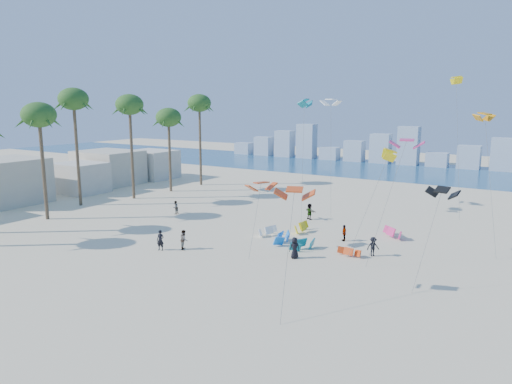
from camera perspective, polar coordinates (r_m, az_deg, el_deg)
The scene contains 10 objects.
ground at distance 37.95m, azimuth -17.15°, elevation -10.07°, with size 220.00×220.00×0.00m, color beige.
ocean at distance 99.60m, azimuth 15.81°, elevation 2.67°, with size 220.00×220.00×0.00m, color navy.
kitesurfer_near at distance 43.61m, azimuth -11.60°, elevation -5.79°, with size 0.69×0.45×1.88m, color black.
kitesurfer_mid at distance 43.54m, azimuth -8.78°, elevation -5.77°, with size 0.88×0.69×1.81m, color gray.
kitesurfers_far at distance 47.75m, azimuth 6.72°, elevation -4.28°, with size 38.78×14.50×1.87m.
grounded_kites at distance 46.10m, azimuth 7.01°, elevation -5.38°, with size 12.92×11.19×0.96m.
flying_kites at distance 46.63m, azimuth 16.12°, elevation 7.64°, with size 30.03×39.17×16.90m.
palm_row at distance 62.63m, azimuth -19.69°, elevation 9.03°, with size 7.30×44.80×15.24m.
beachfront_buildings at distance 75.74m, azimuth -22.18°, elevation 1.93°, with size 11.50×43.00×6.00m.
distant_skyline at distance 109.15m, azimuth 16.78°, elevation 4.92°, with size 85.00×3.00×8.40m.
Camera 1 is at (27.28, -22.89, 13.11)m, focal length 32.74 mm.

